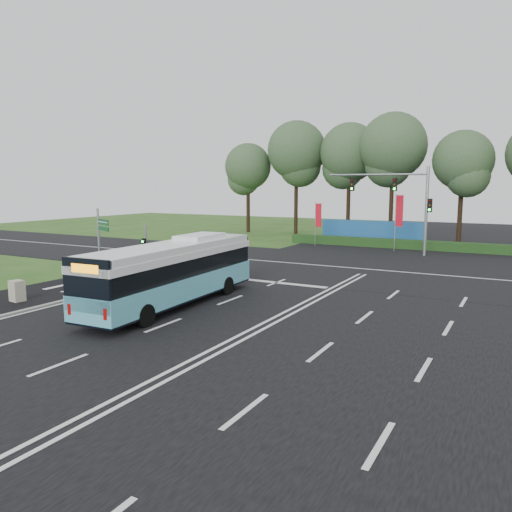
{
  "coord_description": "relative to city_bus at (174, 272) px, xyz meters",
  "views": [
    {
      "loc": [
        9.07,
        -19.97,
        5.49
      ],
      "look_at": [
        -2.98,
        2.0,
        1.96
      ],
      "focal_mm": 35.0,
      "sensor_mm": 36.0,
      "label": 1
    }
  ],
  "objects": [
    {
      "name": "blue_hoarding",
      "position": [
        1.03,
        29.09,
        -0.47
      ],
      "size": [
        10.0,
        0.3,
        2.2
      ],
      "primitive_type": "cube",
      "color": "#1B5694",
      "rests_on": "ground"
    },
    {
      "name": "kerb_strip",
      "position": [
        -5.07,
        -0.91,
        -1.51
      ],
      "size": [
        0.25,
        18.0,
        0.12
      ],
      "primitive_type": "cube",
      "color": "gray",
      "rests_on": "ground"
    },
    {
      "name": "road_cross",
      "position": [
        5.03,
        14.09,
        -1.55
      ],
      "size": [
        120.0,
        14.0,
        0.05
      ],
      "primitive_type": "cube",
      "color": "black",
      "rests_on": "ground"
    },
    {
      "name": "traffic_light_gantry",
      "position": [
        5.24,
        22.59,
        3.09
      ],
      "size": [
        8.41,
        0.28,
        7.0
      ],
      "color": "gray",
      "rests_on": "ground"
    },
    {
      "name": "banner_flag_mid",
      "position": [
        4.5,
        24.25,
        1.57
      ],
      "size": [
        0.69,
        0.25,
        4.84
      ],
      "rotation": [
        0.0,
        0.0,
        -0.29
      ],
      "color": "gray",
      "rests_on": "ground"
    },
    {
      "name": "ground",
      "position": [
        5.03,
        2.09,
        -1.57
      ],
      "size": [
        120.0,
        120.0,
        0.0
      ],
      "primitive_type": "plane",
      "color": "#2C521B",
      "rests_on": "ground"
    },
    {
      "name": "utility_cabinet",
      "position": [
        -6.99,
        -3.01,
        -1.05
      ],
      "size": [
        0.7,
        0.61,
        1.05
      ],
      "primitive_type": "cube",
      "rotation": [
        0.0,
        0.0,
        -0.13
      ],
      "color": "#B7AE94",
      "rests_on": "ground"
    },
    {
      "name": "road_main",
      "position": [
        5.03,
        2.09,
        -1.55
      ],
      "size": [
        20.0,
        120.0,
        0.04
      ],
      "primitive_type": "cube",
      "color": "black",
      "rests_on": "ground"
    },
    {
      "name": "bike_path",
      "position": [
        -7.47,
        -0.91,
        -1.54
      ],
      "size": [
        5.0,
        18.0,
        0.06
      ],
      "primitive_type": "cube",
      "color": "black",
      "rests_on": "ground"
    },
    {
      "name": "banner_flag_left",
      "position": [
        -2.91,
        24.9,
        1.05
      ],
      "size": [
        0.59,
        0.1,
        4.0
      ],
      "rotation": [
        0.0,
        0.0,
        0.09
      ],
      "color": "gray",
      "rests_on": "ground"
    },
    {
      "name": "eucalyptus_row",
      "position": [
        0.95,
        33.51,
        7.07
      ],
      "size": [
        41.3,
        9.61,
        12.79
      ],
      "color": "black",
      "rests_on": "ground"
    },
    {
      "name": "street_sign",
      "position": [
        -7.2,
        2.6,
        1.08
      ],
      "size": [
        1.52,
        0.74,
        4.23
      ],
      "rotation": [
        0.0,
        0.0,
        -0.42
      ],
      "color": "gray",
      "rests_on": "ground"
    },
    {
      "name": "pedestrian_signal",
      "position": [
        -5.93,
        4.87,
        0.2
      ],
      "size": [
        0.28,
        0.41,
        3.24
      ],
      "rotation": [
        0.0,
        0.0,
        -0.15
      ],
      "color": "gray",
      "rests_on": "ground"
    },
    {
      "name": "hedge",
      "position": [
        5.03,
        26.59,
        -1.17
      ],
      "size": [
        22.0,
        1.2,
        0.8
      ],
      "primitive_type": "cube",
      "color": "#183714",
      "rests_on": "ground"
    },
    {
      "name": "city_bus",
      "position": [
        0.0,
        0.0,
        0.0
      ],
      "size": [
        2.82,
        10.99,
        3.13
      ],
      "rotation": [
        0.0,
        0.0,
        0.05
      ],
      "color": "#57B6CA",
      "rests_on": "ground"
    }
  ]
}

